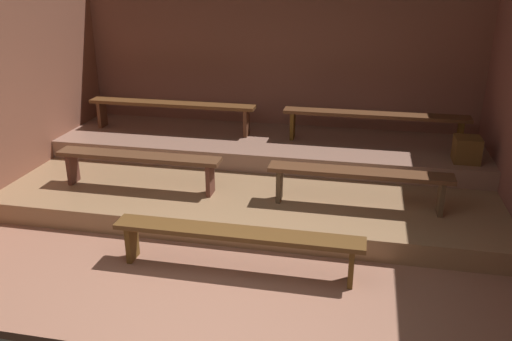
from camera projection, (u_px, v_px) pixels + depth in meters
name	position (u px, v px, depth m)	size (l,w,h in m)	color
ground	(246.00, 215.00, 6.33)	(6.63, 5.10, 0.08)	#9C6952
wall_back	(278.00, 70.00, 7.83)	(6.63, 0.06, 2.61)	#8A5546
wall_left	(9.00, 93.00, 6.40)	(0.06, 5.10, 2.61)	brown
platform_lower	(257.00, 182.00, 6.86)	(5.83, 3.01, 0.24)	#997450
platform_middle	(268.00, 146.00, 7.47)	(5.83, 1.48, 0.24)	#976E5B
bench_floor_center	(237.00, 237.00, 4.98)	(2.39, 0.26, 0.43)	brown
bench_lower_left	(139.00, 161.00, 6.26)	(1.99, 0.26, 0.43)	brown
bench_lower_right	(359.00, 177.00, 5.77)	(1.99, 0.26, 0.43)	brown
bench_middle_left	(172.00, 107.00, 7.63)	(2.46, 0.26, 0.43)	brown
bench_middle_right	(375.00, 118.00, 7.08)	(2.46, 0.26, 0.43)	#57321C
wooden_crate_middle	(467.00, 150.00, 6.50)	(0.31, 0.31, 0.31)	brown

